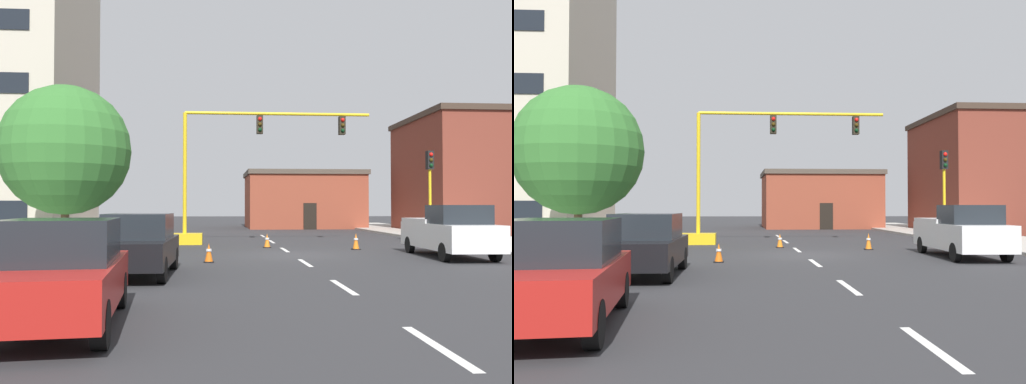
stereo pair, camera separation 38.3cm
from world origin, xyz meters
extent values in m
plane|color=#2D2D30|center=(0.00, 0.00, 0.00)|extent=(160.00, 160.00, 0.00)
cube|color=#B2ADA3|center=(-11.55, 8.00, 0.07)|extent=(6.00, 56.00, 0.14)
cube|color=#B2ADA3|center=(11.55, 8.00, 0.07)|extent=(6.00, 56.00, 0.14)
cube|color=silver|center=(0.00, -14.00, 0.00)|extent=(0.16, 2.40, 0.01)
cube|color=silver|center=(0.00, -8.50, 0.00)|extent=(0.16, 2.40, 0.01)
cube|color=silver|center=(0.00, -3.00, 0.00)|extent=(0.16, 2.40, 0.01)
cube|color=silver|center=(0.00, 2.50, 0.00)|extent=(0.16, 2.40, 0.01)
cube|color=silver|center=(0.00, 8.00, 0.00)|extent=(0.16, 2.40, 0.01)
cube|color=silver|center=(0.00, 13.50, 0.00)|extent=(0.16, 2.40, 0.01)
cube|color=brown|center=(4.77, 26.85, 2.31)|extent=(9.98, 7.93, 4.63)
cube|color=#4C4238|center=(4.77, 26.85, 4.83)|extent=(10.28, 8.23, 0.40)
cube|color=black|center=(4.77, 22.85, 1.10)|extent=(1.10, 0.06, 2.20)
cube|color=brown|center=(18.44, 17.81, 4.14)|extent=(13.47, 10.39, 8.29)
cube|color=#3D2D23|center=(18.44, 17.81, 8.49)|extent=(13.77, 10.69, 0.40)
cube|color=yellow|center=(-4.64, 6.37, 0.28)|extent=(1.80, 1.20, 0.55)
cylinder|color=yellow|center=(-4.64, 6.37, 3.65)|extent=(0.20, 0.20, 6.20)
cylinder|color=yellow|center=(0.17, 6.37, 6.75)|extent=(9.63, 0.16, 0.16)
cube|color=black|center=(-0.79, 6.37, 6.18)|extent=(0.32, 0.36, 0.95)
sphere|color=red|center=(-0.79, 6.18, 6.45)|extent=(0.20, 0.20, 0.20)
sphere|color=#38280A|center=(-0.79, 6.18, 6.17)|extent=(0.20, 0.20, 0.20)
sphere|color=black|center=(-0.79, 6.18, 5.89)|extent=(0.20, 0.20, 0.20)
cube|color=black|center=(3.55, 6.37, 6.18)|extent=(0.32, 0.36, 0.95)
sphere|color=red|center=(3.55, 6.18, 6.45)|extent=(0.20, 0.20, 0.20)
sphere|color=#38280A|center=(3.55, 6.18, 6.17)|extent=(0.20, 0.20, 0.20)
sphere|color=black|center=(3.55, 6.18, 5.89)|extent=(0.20, 0.20, 0.20)
cylinder|color=yellow|center=(7.97, 5.64, 2.40)|extent=(0.14, 0.14, 4.80)
cube|color=black|center=(7.97, 5.64, 4.33)|extent=(0.32, 0.36, 0.95)
sphere|color=red|center=(7.97, 5.45, 4.60)|extent=(0.20, 0.20, 0.20)
sphere|color=#38280A|center=(7.97, 5.45, 4.32)|extent=(0.20, 0.20, 0.20)
sphere|color=black|center=(7.97, 5.45, 4.04)|extent=(0.20, 0.20, 0.20)
cylinder|color=brown|center=(-9.79, 3.32, 1.14)|extent=(0.36, 0.36, 2.28)
sphere|color=#33702D|center=(-9.79, 3.32, 4.46)|extent=(5.82, 5.82, 5.82)
cube|color=white|center=(5.86, -1.27, 0.81)|extent=(2.16, 5.46, 0.95)
cube|color=#1E2328|center=(5.83, -2.17, 1.64)|extent=(1.89, 1.85, 0.70)
cube|color=white|center=(5.90, -0.08, 1.37)|extent=(2.08, 2.87, 0.16)
cylinder|color=black|center=(6.71, -3.13, 0.34)|extent=(0.24, 0.69, 0.68)
cylinder|color=black|center=(4.91, -3.07, 0.34)|extent=(0.24, 0.69, 0.68)
cylinder|color=black|center=(6.82, 0.54, 0.34)|extent=(0.24, 0.69, 0.68)
cylinder|color=black|center=(5.02, 0.60, 0.34)|extent=(0.24, 0.69, 0.68)
cube|color=black|center=(-5.21, -6.05, 0.69)|extent=(1.93, 4.53, 0.70)
cube|color=#1E2328|center=(-5.21, -5.95, 1.39)|extent=(1.74, 2.33, 0.70)
cylinder|color=black|center=(-6.01, -4.51, 0.34)|extent=(0.23, 0.68, 0.68)
cylinder|color=black|center=(-4.36, -4.54, 0.34)|extent=(0.23, 0.68, 0.68)
cylinder|color=black|center=(-6.07, -7.57, 0.34)|extent=(0.23, 0.68, 0.68)
cylinder|color=black|center=(-4.42, -7.60, 0.34)|extent=(0.23, 0.68, 0.68)
cube|color=#B21E19|center=(-5.59, -12.37, 0.69)|extent=(2.24, 4.65, 0.70)
cube|color=#1E2328|center=(-5.60, -12.27, 1.39)|extent=(1.90, 2.44, 0.70)
cylinder|color=black|center=(-6.55, -10.92, 0.34)|extent=(0.28, 0.70, 0.68)
cylinder|color=black|center=(-4.91, -10.78, 0.34)|extent=(0.28, 0.70, 0.68)
cylinder|color=black|center=(-4.64, -13.82, 0.34)|extent=(0.28, 0.70, 0.68)
cube|color=black|center=(-3.30, -2.60, 0.02)|extent=(0.36, 0.36, 0.04)
cone|color=orange|center=(-3.30, -2.60, 0.35)|extent=(0.28, 0.28, 0.62)
cylinder|color=white|center=(-3.30, -2.60, 0.43)|extent=(0.19, 0.19, 0.08)
cube|color=black|center=(-0.65, 3.79, 0.02)|extent=(0.36, 0.36, 0.04)
cone|color=orange|center=(-0.65, 3.79, 0.35)|extent=(0.28, 0.28, 0.62)
cylinder|color=white|center=(-0.65, 3.79, 0.43)|extent=(0.19, 0.19, 0.08)
cube|color=black|center=(3.21, 2.40, 0.02)|extent=(0.36, 0.36, 0.04)
cone|color=orange|center=(3.21, 2.40, 0.39)|extent=(0.28, 0.28, 0.70)
cylinder|color=white|center=(3.21, 2.40, 0.47)|extent=(0.19, 0.19, 0.08)
camera|label=1|loc=(-3.08, -21.31, 1.96)|focal=37.74mm
camera|label=2|loc=(-2.70, -21.33, 1.96)|focal=37.74mm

